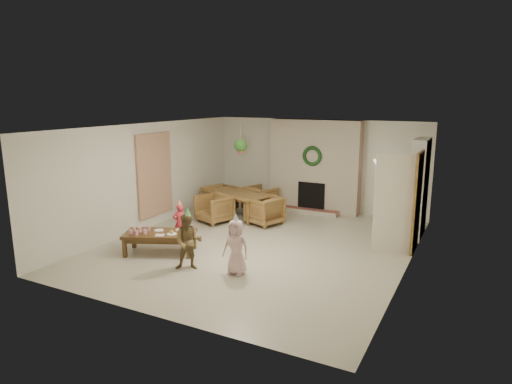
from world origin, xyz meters
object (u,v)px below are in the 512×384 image
Objects in this scene: child_plaid at (188,242)px; dining_chair_left at (220,198)px; child_red at (180,223)px; dining_chair_near at (214,209)px; child_pink at (236,247)px; dining_chair_far at (261,199)px; dining_chair_right at (264,210)px; coffee_table_top at (160,234)px; dining_table at (238,205)px.

dining_chair_left is at bearing 85.29° from child_plaid.
dining_chair_left is 0.92× the size of child_red.
child_plaid reaches higher than dining_chair_near.
child_pink reaches higher than dining_chair_left.
dining_chair_far is at bearing -45.00° from dining_chair_left.
dining_chair_far is 4.40m from child_plaid.
child_red is 0.80× the size of child_plaid.
dining_chair_right is 2.29m from child_red.
child_red reaches higher than coffee_table_top.
dining_table is 0.80m from dining_chair_near.
child_red reaches higher than dining_chair_near.
coffee_table_top is 1.13m from child_plaid.
dining_chair_near is 1.59m from dining_chair_far.
child_plaid is at bearing 21.29° from dining_chair_right.
child_red is at bearing 70.98° from coffee_table_top.
dining_chair_far is at bearing -134.35° from child_red.
dining_chair_right reaches higher than coffee_table_top.
dining_chair_near is at bearing -90.00° from dining_table.
dining_chair_near is at bearing -51.34° from dining_chair_right.
coffee_table_top is 1.92m from child_pink.
dining_chair_far is at bearing 108.42° from child_pink.
dining_chair_left is 0.55× the size of coffee_table_top.
coffee_table_top is 1.33× the size of child_plaid.
dining_chair_left is 0.77× the size of child_pink.
dining_chair_far is at bearing 90.00° from dining_chair_near.
dining_table is at bearing -90.00° from dining_chair_left.
dining_chair_left is at bearing -90.00° from dining_chair_right.
coffee_table_top is (-0.30, -3.90, 0.05)m from dining_chair_far.
child_plaid is (1.03, -0.44, 0.13)m from coffee_table_top.
dining_chair_left is at bearing 180.00° from dining_table.
dining_chair_near and dining_chair_far have the same top height.
dining_chair_right is at bearing 62.17° from child_plaid.
dining_chair_near is 2.42m from coffee_table_top.
dining_chair_right is (1.21, 0.40, 0.00)m from dining_chair_near.
dining_chair_far is 0.77× the size of child_pink.
dining_chair_left is 3.50m from coffee_table_top.
dining_chair_near is 3.40m from child_pink.
coffee_table_top is 0.77m from child_red.
child_plaid reaches higher than coffee_table_top.
child_red is (0.17, -1.64, 0.07)m from dining_chair_near.
dining_table is at bearing 90.00° from dining_chair_far.
dining_table is 3.15m from coffee_table_top.
coffee_table_top is at bearing 127.67° from child_plaid.
child_pink reaches higher than dining_table.
child_plaid is at bearing 94.76° from child_red.
dining_chair_right is at bearing 38.66° from dining_chair_near.
dining_chair_far reaches higher than dining_table.
dining_chair_right reaches higher than dining_table.
dining_chair_far is 3.91m from coffee_table_top.
dining_chair_near is 1.27m from dining_chair_right.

